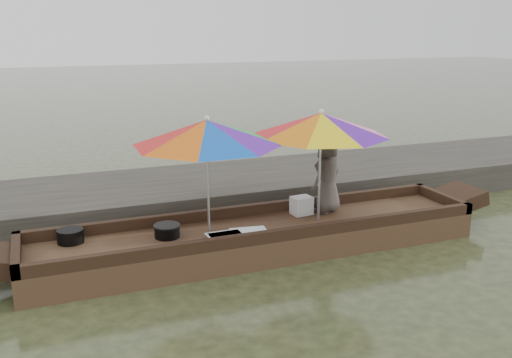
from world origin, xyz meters
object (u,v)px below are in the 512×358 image
object	(u,v)px
umbrella_bow	(208,177)
tray_scallop	(249,233)
tray_crayfish	(226,238)
umbrella_stern	(320,166)
charcoal_grill	(167,231)
boat_hull	(259,240)
vendor	(328,175)
cooking_pot	(70,236)
supply_bag	(302,206)

from	to	relation	value
umbrella_bow	tray_scallop	bearing A→B (deg)	-26.62
tray_crayfish	umbrella_stern	distance (m)	1.67
charcoal_grill	boat_hull	bearing A→B (deg)	-4.51
boat_hull	umbrella_bow	world-z (taller)	umbrella_bow
tray_crayfish	umbrella_stern	size ratio (longest dim) A/B	0.26
vendor	umbrella_bow	size ratio (longest dim) A/B	0.59
cooking_pot	supply_bag	bearing A→B (deg)	-0.99
charcoal_grill	umbrella_stern	distance (m)	2.24
tray_scallop	umbrella_bow	size ratio (longest dim) A/B	0.25
vendor	charcoal_grill	bearing A→B (deg)	-22.78
vendor	umbrella_bow	xyz separation A→B (m)	(-1.86, -0.26, 0.22)
supply_bag	vendor	world-z (taller)	vendor
boat_hull	cooking_pot	xyz separation A→B (m)	(-2.39, 0.35, 0.26)
charcoal_grill	supply_bag	world-z (taller)	supply_bag
cooking_pot	umbrella_bow	world-z (taller)	umbrella_bow
umbrella_bow	cooking_pot	bearing A→B (deg)	168.25
tray_scallop	boat_hull	bearing A→B (deg)	45.53
tray_crayfish	umbrella_stern	xyz separation A→B (m)	(1.47, 0.33, 0.73)
boat_hull	umbrella_stern	world-z (taller)	umbrella_stern
tray_scallop	tray_crayfish	bearing A→B (deg)	-164.14
tray_crayfish	umbrella_stern	bearing A→B (deg)	12.71
cooking_pot	tray_scallop	world-z (taller)	cooking_pot
supply_bag	vendor	xyz separation A→B (m)	(0.39, -0.03, 0.43)
boat_hull	charcoal_grill	distance (m)	1.25
boat_hull	cooking_pot	size ratio (longest dim) A/B	18.82
umbrella_stern	boat_hull	bearing A→B (deg)	180.00
charcoal_grill	umbrella_stern	size ratio (longest dim) A/B	0.17
supply_bag	vendor	distance (m)	0.58
boat_hull	cooking_pot	bearing A→B (deg)	171.61
boat_hull	supply_bag	world-z (taller)	supply_bag
supply_bag	vendor	size ratio (longest dim) A/B	0.25
supply_bag	umbrella_bow	world-z (taller)	umbrella_bow
supply_bag	umbrella_stern	size ratio (longest dim) A/B	0.15
tray_crayfish	supply_bag	world-z (taller)	supply_bag
tray_crayfish	supply_bag	distance (m)	1.50
boat_hull	cooking_pot	distance (m)	2.43
supply_bag	umbrella_stern	bearing A→B (deg)	-68.80
charcoal_grill	vendor	distance (m)	2.45
umbrella_stern	tray_scallop	bearing A→B (deg)	-168.28
cooking_pot	vendor	world-z (taller)	vendor
supply_bag	vendor	bearing A→B (deg)	-5.11
tray_scallop	charcoal_grill	distance (m)	1.05
tray_crayfish	umbrella_stern	world-z (taller)	umbrella_stern
supply_bag	umbrella_stern	xyz separation A→B (m)	(0.12, -0.30, 0.65)
cooking_pot	vendor	xyz separation A→B (m)	(3.56, -0.09, 0.47)
boat_hull	vendor	size ratio (longest dim) A/B	5.49
vendor	tray_scallop	bearing A→B (deg)	-7.19
tray_scallop	supply_bag	xyz separation A→B (m)	(1.01, 0.53, 0.10)
vendor	umbrella_stern	bearing A→B (deg)	17.27
boat_hull	umbrella_bow	size ratio (longest dim) A/B	3.26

